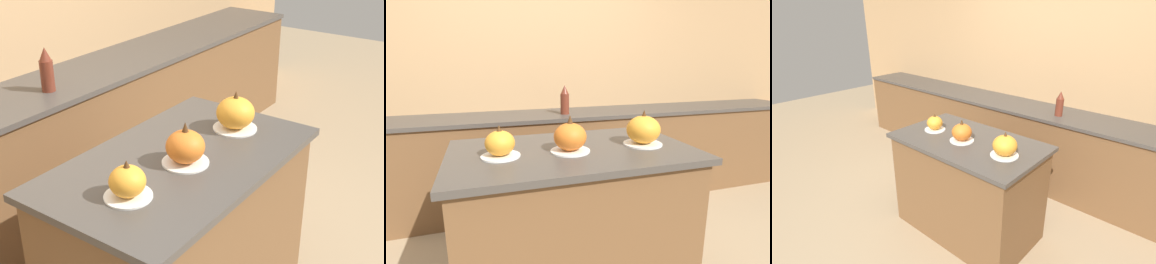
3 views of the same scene
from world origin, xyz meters
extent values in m
cube|color=brown|center=(0.00, 0.00, 0.45)|extent=(1.26, 0.72, 0.91)
cube|color=#47423D|center=(0.00, 0.00, 0.92)|extent=(1.32, 0.78, 0.03)
cube|color=brown|center=(0.00, 1.26, 0.44)|extent=(6.00, 0.56, 0.88)
cube|color=#47423D|center=(0.00, 1.26, 0.90)|extent=(6.00, 0.60, 0.03)
cylinder|color=white|center=(-0.39, -0.03, 0.94)|extent=(0.20, 0.20, 0.01)
ellipsoid|color=orange|center=(-0.39, -0.03, 1.01)|extent=(0.15, 0.15, 0.13)
cone|color=#4C2D14|center=(-0.39, -0.03, 1.09)|extent=(0.03, 0.03, 0.03)
cylinder|color=white|center=(-0.03, -0.05, 0.94)|extent=(0.21, 0.21, 0.01)
ellipsoid|color=orange|center=(-0.03, -0.05, 1.02)|extent=(0.17, 0.17, 0.15)
cone|color=#4C2D14|center=(-0.03, -0.05, 1.11)|extent=(0.03, 0.03, 0.05)
cylinder|color=white|center=(0.41, -0.04, 0.94)|extent=(0.22, 0.22, 0.01)
ellipsoid|color=orange|center=(0.41, -0.04, 1.03)|extent=(0.19, 0.19, 0.16)
cone|color=#4C2D14|center=(0.41, -0.04, 1.12)|extent=(0.03, 0.03, 0.04)
cylinder|color=maroon|center=(0.28, 1.19, 1.01)|extent=(0.08, 0.08, 0.19)
cone|color=maroon|center=(0.28, 1.19, 1.15)|extent=(0.07, 0.07, 0.08)
camera|label=1|loc=(-1.71, -1.27, 2.06)|focal=50.00mm
camera|label=2|loc=(-0.45, -1.51, 1.41)|focal=28.00mm
camera|label=3|loc=(1.56, -1.81, 2.00)|focal=28.00mm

